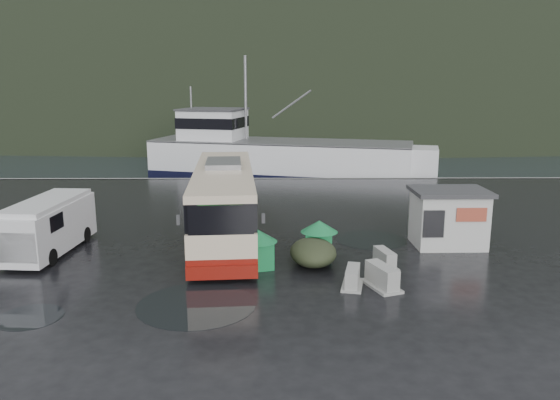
{
  "coord_description": "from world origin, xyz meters",
  "views": [
    {
      "loc": [
        2.69,
        -22.14,
        7.47
      ],
      "look_at": [
        2.91,
        4.31,
        1.7
      ],
      "focal_mm": 35.0,
      "sensor_mm": 36.0,
      "label": 1
    }
  ],
  "objects_px": {
    "waste_bin_left": "(319,257)",
    "ticket_kiosk": "(447,245)",
    "fishing_trawler": "(280,163)",
    "coach_bus": "(225,237)",
    "jersey_barrier_c": "(384,267)",
    "dome_tent": "(313,264)",
    "jersey_barrier_b": "(381,287)",
    "jersey_barrier_a": "(352,286)",
    "white_van": "(51,253)",
    "waste_bin_right": "(258,267)"
  },
  "relations": [
    {
      "from": "ticket_kiosk",
      "to": "white_van",
      "type": "bearing_deg",
      "value": -177.71
    },
    {
      "from": "dome_tent",
      "to": "fishing_trawler",
      "type": "distance_m",
      "value": 28.67
    },
    {
      "from": "waste_bin_left",
      "to": "jersey_barrier_b",
      "type": "xyz_separation_m",
      "value": [
        2.04,
        -3.65,
        0.0
      ]
    },
    {
      "from": "coach_bus",
      "to": "ticket_kiosk",
      "type": "xyz_separation_m",
      "value": [
        10.46,
        -1.48,
        0.0
      ]
    },
    {
      "from": "waste_bin_left",
      "to": "waste_bin_right",
      "type": "xyz_separation_m",
      "value": [
        -2.61,
        -1.41,
        0.0
      ]
    },
    {
      "from": "jersey_barrier_c",
      "to": "jersey_barrier_b",
      "type": "bearing_deg",
      "value": -103.57
    },
    {
      "from": "dome_tent",
      "to": "jersey_barrier_c",
      "type": "xyz_separation_m",
      "value": [
        2.92,
        -0.32,
        0.0
      ]
    },
    {
      "from": "white_van",
      "to": "waste_bin_right",
      "type": "bearing_deg",
      "value": -8.22
    },
    {
      "from": "coach_bus",
      "to": "white_van",
      "type": "bearing_deg",
      "value": -166.44
    },
    {
      "from": "fishing_trawler",
      "to": "coach_bus",
      "type": "bearing_deg",
      "value": -81.92
    },
    {
      "from": "waste_bin_left",
      "to": "ticket_kiosk",
      "type": "height_order",
      "value": "ticket_kiosk"
    },
    {
      "from": "dome_tent",
      "to": "jersey_barrier_a",
      "type": "height_order",
      "value": "dome_tent"
    },
    {
      "from": "jersey_barrier_b",
      "to": "fishing_trawler",
      "type": "xyz_separation_m",
      "value": [
        -3.53,
        31.26,
        0.0
      ]
    },
    {
      "from": "ticket_kiosk",
      "to": "jersey_barrier_a",
      "type": "xyz_separation_m",
      "value": [
        -5.11,
        -5.17,
        0.0
      ]
    },
    {
      "from": "coach_bus",
      "to": "jersey_barrier_a",
      "type": "relative_size",
      "value": 8.83
    },
    {
      "from": "jersey_barrier_a",
      "to": "fishing_trawler",
      "type": "height_order",
      "value": "fishing_trawler"
    },
    {
      "from": "waste_bin_left",
      "to": "waste_bin_right",
      "type": "distance_m",
      "value": 2.97
    },
    {
      "from": "waste_bin_left",
      "to": "jersey_barrier_a",
      "type": "height_order",
      "value": "waste_bin_left"
    },
    {
      "from": "jersey_barrier_b",
      "to": "jersey_barrier_c",
      "type": "relative_size",
      "value": 1.18
    },
    {
      "from": "dome_tent",
      "to": "fishing_trawler",
      "type": "relative_size",
      "value": 0.1
    },
    {
      "from": "coach_bus",
      "to": "dome_tent",
      "type": "bearing_deg",
      "value": -49.99
    },
    {
      "from": "white_van",
      "to": "dome_tent",
      "type": "relative_size",
      "value": 2.15
    },
    {
      "from": "coach_bus",
      "to": "white_van",
      "type": "height_order",
      "value": "coach_bus"
    },
    {
      "from": "jersey_barrier_a",
      "to": "jersey_barrier_b",
      "type": "height_order",
      "value": "jersey_barrier_b"
    },
    {
      "from": "jersey_barrier_c",
      "to": "fishing_trawler",
      "type": "relative_size",
      "value": 0.05
    },
    {
      "from": "jersey_barrier_c",
      "to": "dome_tent",
      "type": "bearing_deg",
      "value": 173.82
    },
    {
      "from": "waste_bin_left",
      "to": "jersey_barrier_c",
      "type": "distance_m",
      "value": 2.93
    },
    {
      "from": "white_van",
      "to": "jersey_barrier_a",
      "type": "distance_m",
      "value": 13.54
    },
    {
      "from": "ticket_kiosk",
      "to": "waste_bin_left",
      "type": "bearing_deg",
      "value": -165.83
    },
    {
      "from": "jersey_barrier_c",
      "to": "fishing_trawler",
      "type": "xyz_separation_m",
      "value": [
        -4.08,
        28.97,
        0.0
      ]
    },
    {
      "from": "coach_bus",
      "to": "jersey_barrier_b",
      "type": "relative_size",
      "value": 7.53
    },
    {
      "from": "waste_bin_left",
      "to": "jersey_barrier_b",
      "type": "distance_m",
      "value": 4.19
    },
    {
      "from": "coach_bus",
      "to": "ticket_kiosk",
      "type": "relative_size",
      "value": 3.8
    },
    {
      "from": "jersey_barrier_a",
      "to": "fishing_trawler",
      "type": "relative_size",
      "value": 0.05
    },
    {
      "from": "jersey_barrier_a",
      "to": "waste_bin_left",
      "type": "bearing_deg",
      "value": 105.36
    },
    {
      "from": "fishing_trawler",
      "to": "waste_bin_right",
      "type": "bearing_deg",
      "value": -77.41
    },
    {
      "from": "waste_bin_left",
      "to": "dome_tent",
      "type": "distance_m",
      "value": 1.09
    },
    {
      "from": "ticket_kiosk",
      "to": "jersey_barrier_c",
      "type": "height_order",
      "value": "ticket_kiosk"
    },
    {
      "from": "waste_bin_left",
      "to": "jersey_barrier_a",
      "type": "relative_size",
      "value": 1.11
    },
    {
      "from": "jersey_barrier_c",
      "to": "coach_bus",
      "type": "bearing_deg",
      "value": 147.41
    },
    {
      "from": "fishing_trawler",
      "to": "waste_bin_left",
      "type": "bearing_deg",
      "value": -72.11
    },
    {
      "from": "dome_tent",
      "to": "coach_bus",
      "type": "bearing_deg",
      "value": 134.38
    },
    {
      "from": "coach_bus",
      "to": "jersey_barrier_c",
      "type": "height_order",
      "value": "coach_bus"
    },
    {
      "from": "waste_bin_left",
      "to": "jersey_barrier_a",
      "type": "xyz_separation_m",
      "value": [
        0.97,
        -3.55,
        0.0
      ]
    },
    {
      "from": "white_van",
      "to": "waste_bin_right",
      "type": "height_order",
      "value": "white_van"
    },
    {
      "from": "coach_bus",
      "to": "waste_bin_right",
      "type": "relative_size",
      "value": 8.0
    },
    {
      "from": "jersey_barrier_b",
      "to": "coach_bus",
      "type": "bearing_deg",
      "value": 133.56
    },
    {
      "from": "waste_bin_left",
      "to": "fishing_trawler",
      "type": "height_order",
      "value": "fishing_trawler"
    },
    {
      "from": "coach_bus",
      "to": "waste_bin_right",
      "type": "distance_m",
      "value": 4.84
    },
    {
      "from": "jersey_barrier_a",
      "to": "jersey_barrier_c",
      "type": "relative_size",
      "value": 1.01
    }
  ]
}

